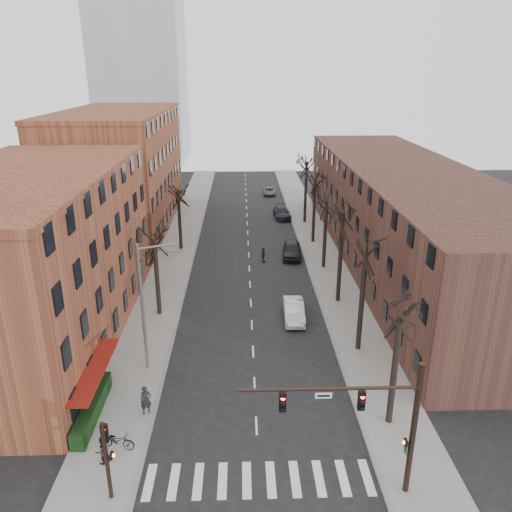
{
  "coord_description": "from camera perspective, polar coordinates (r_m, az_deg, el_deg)",
  "views": [
    {
      "loc": [
        -0.71,
        -19.23,
        19.06
      ],
      "look_at": [
        0.48,
        20.96,
        4.0
      ],
      "focal_mm": 35.0,
      "sensor_mm": 36.0,
      "label": 1
    }
  ],
  "objects": [
    {
      "name": "tree_right_a",
      "position": [
        31.18,
        14.89,
        -17.97
      ],
      "size": [
        5.2,
        5.2,
        10.0
      ],
      "primitive_type": null,
      "color": "black",
      "rests_on": "ground"
    },
    {
      "name": "streetlight",
      "position": [
        33.04,
        -12.6,
        -5.16
      ],
      "size": [
        2.45,
        0.22,
        9.03
      ],
      "color": "slate",
      "rests_on": "ground"
    },
    {
      "name": "tree_right_f",
      "position": [
        66.56,
        5.56,
        3.79
      ],
      "size": [
        5.2,
        5.2,
        11.6
      ],
      "primitive_type": null,
      "color": "black",
      "rests_on": "ground"
    },
    {
      "name": "pedestrian_a",
      "position": [
        30.82,
        -12.48,
        -15.79
      ],
      "size": [
        0.77,
        0.66,
        1.79
      ],
      "primitive_type": "imported",
      "rotation": [
        0.0,
        0.0,
        0.42
      ],
      "color": "black",
      "rests_on": "sidewalk_left"
    },
    {
      "name": "pedestrian_b",
      "position": [
        28.28,
        -17.17,
        -20.46
      ],
      "size": [
        0.95,
        0.93,
        1.54
      ],
      "primitive_type": "imported",
      "rotation": [
        0.0,
        0.0,
        3.85
      ],
      "color": "black",
      "rests_on": "sidewalk_left"
    },
    {
      "name": "sidewalk_right",
      "position": [
        58.11,
        7.02,
        1.31
      ],
      "size": [
        4.0,
        90.0,
        0.15
      ],
      "primitive_type": "cube",
      "color": "gray",
      "rests_on": "ground"
    },
    {
      "name": "parked_car_far",
      "position": [
        81.51,
        1.54,
        7.42
      ],
      "size": [
        1.96,
        4.14,
        1.14
      ],
      "primitive_type": "imported",
      "rotation": [
        0.0,
        0.0,
        -0.02
      ],
      "color": "#57595F",
      "rests_on": "ground"
    },
    {
      "name": "signal_pole_left",
      "position": [
        25.38,
        -16.72,
        -20.92
      ],
      "size": [
        0.47,
        0.44,
        4.4
      ],
      "color": "black",
      "rests_on": "ground"
    },
    {
      "name": "building_left_far",
      "position": [
        66.16,
        -15.23,
        9.32
      ],
      "size": [
        12.0,
        28.0,
        14.0
      ],
      "primitive_type": "cube",
      "color": "brown",
      "rests_on": "ground"
    },
    {
      "name": "tree_right_b",
      "position": [
        37.52,
        11.54,
        -10.46
      ],
      "size": [
        5.2,
        5.2,
        10.8
      ],
      "primitive_type": null,
      "color": "black",
      "rests_on": "ground"
    },
    {
      "name": "tree_right_e",
      "position": [
        59.01,
        6.5,
        1.55
      ],
      "size": [
        5.2,
        5.2,
        10.8
      ],
      "primitive_type": null,
      "color": "black",
      "rests_on": "ground"
    },
    {
      "name": "tree_left_b",
      "position": [
        56.96,
        -8.54,
        0.75
      ],
      "size": [
        5.2,
        5.2,
        9.5
      ],
      "primitive_type": null,
      "color": "black",
      "rests_on": "ground"
    },
    {
      "name": "awning_left",
      "position": [
        32.79,
        -17.42,
        -16.1
      ],
      "size": [
        1.2,
        7.0,
        0.15
      ],
      "primitive_type": "cube",
      "color": "maroon",
      "rests_on": "ground"
    },
    {
      "name": "office_tower",
      "position": [
        116.71,
        -13.52,
        25.41
      ],
      "size": [
        18.0,
        18.0,
        60.0
      ],
      "primitive_type": "cube",
      "color": "#B2B7BF",
      "rests_on": "ground"
    },
    {
      "name": "bicycle",
      "position": [
        29.1,
        -15.56,
        -19.59
      ],
      "size": [
        2.03,
        1.13,
        1.01
      ],
      "primitive_type": "imported",
      "rotation": [
        0.0,
        0.0,
        1.32
      ],
      "color": "gray",
      "rests_on": "sidewalk_left"
    },
    {
      "name": "parked_car_mid",
      "position": [
        68.48,
        2.98,
        4.98
      ],
      "size": [
        2.33,
        5.14,
        1.46
      ],
      "primitive_type": "imported",
      "rotation": [
        0.0,
        0.0,
        0.06
      ],
      "color": "black",
      "rests_on": "ground"
    },
    {
      "name": "pedestrian_crossing",
      "position": [
        52.29,
        0.85,
        0.11
      ],
      "size": [
        0.47,
        0.98,
        1.63
      ],
      "primitive_type": "imported",
      "rotation": [
        0.0,
        0.0,
        1.65
      ],
      "color": "black",
      "rests_on": "ground"
    },
    {
      "name": "sidewalk_left",
      "position": [
        57.92,
        -8.83,
        1.15
      ],
      "size": [
        4.0,
        90.0,
        0.15
      ],
      "primitive_type": "cube",
      "color": "gray",
      "rests_on": "ground"
    },
    {
      "name": "tree_left_a",
      "position": [
        42.39,
        -10.93,
        -6.59
      ],
      "size": [
        5.2,
        5.2,
        9.5
      ],
      "primitive_type": null,
      "color": "black",
      "rests_on": "ground"
    },
    {
      "name": "silver_sedan",
      "position": [
        40.73,
        4.35,
        -6.25
      ],
      "size": [
        1.71,
        4.58,
        1.5
      ],
      "primitive_type": "imported",
      "rotation": [
        0.0,
        0.0,
        -0.03
      ],
      "color": "silver",
      "rests_on": "ground"
    },
    {
      "name": "ground",
      "position": [
        27.08,
        0.32,
        -24.19
      ],
      "size": [
        160.0,
        160.0,
        0.0
      ],
      "primitive_type": "plane",
      "color": "black",
      "rests_on": "ground"
    },
    {
      "name": "parked_car_near",
      "position": [
        53.96,
        4.12,
        0.73
      ],
      "size": [
        2.42,
        5.03,
        1.66
      ],
      "primitive_type": "imported",
      "rotation": [
        0.0,
        0.0,
        -0.1
      ],
      "color": "black",
      "rests_on": "ground"
    },
    {
      "name": "building_right",
      "position": [
        53.85,
        16.5,
        4.54
      ],
      "size": [
        12.0,
        50.0,
        10.0
      ],
      "primitive_type": "cube",
      "color": "#523126",
      "rests_on": "ground"
    },
    {
      "name": "tree_right_c",
      "position": [
        44.4,
        9.3,
        -5.18
      ],
      "size": [
        5.2,
        5.2,
        11.6
      ],
      "primitive_type": null,
      "color": "black",
      "rests_on": "ground"
    },
    {
      "name": "building_left_near",
      "position": [
        39.7,
        -24.23,
        -0.56
      ],
      "size": [
        12.0,
        26.0,
        12.0
      ],
      "primitive_type": "cube",
      "color": "brown",
      "rests_on": "ground"
    },
    {
      "name": "hedge",
      "position": [
        31.68,
        -18.21,
        -16.2
      ],
      "size": [
        0.8,
        6.0,
        1.0
      ],
      "primitive_type": "cube",
      "color": "black",
      "rests_on": "sidewalk_left"
    },
    {
      "name": "tree_right_d",
      "position": [
        51.6,
        7.7,
        -1.34
      ],
      "size": [
        5.2,
        5.2,
        10.0
      ],
      "primitive_type": null,
      "color": "black",
      "rests_on": "ground"
    },
    {
      "name": "signal_mast_arm",
      "position": [
        24.19,
        14.1,
        -17.5
      ],
      "size": [
        8.14,
        0.3,
        7.2
      ],
      "color": "black",
      "rests_on": "ground"
    }
  ]
}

